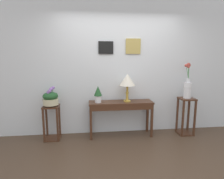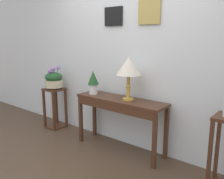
{
  "view_description": "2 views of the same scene",
  "coord_description": "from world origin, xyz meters",
  "px_view_note": "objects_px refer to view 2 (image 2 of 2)",
  "views": [
    {
      "loc": [
        -0.59,
        -2.52,
        1.64
      ],
      "look_at": [
        -0.15,
        1.23,
        0.97
      ],
      "focal_mm": 30.63,
      "sensor_mm": 36.0,
      "label": 1
    },
    {
      "loc": [
        1.88,
        -1.29,
        1.52
      ],
      "look_at": [
        -0.11,
        1.18,
        0.83
      ],
      "focal_mm": 38.71,
      "sensor_mm": 36.0,
      "label": 2
    }
  ],
  "objects_px": {
    "pedestal_stand_left": "(55,108)",
    "planter_bowl_wide_left": "(54,80)",
    "table_lamp": "(129,67)",
    "console_table": "(119,107)",
    "potted_plant_on_console": "(93,81)"
  },
  "relations": [
    {
      "from": "console_table",
      "to": "pedestal_stand_left",
      "type": "distance_m",
      "value": 1.4
    },
    {
      "from": "pedestal_stand_left",
      "to": "planter_bowl_wide_left",
      "type": "distance_m",
      "value": 0.49
    },
    {
      "from": "potted_plant_on_console",
      "to": "planter_bowl_wide_left",
      "type": "relative_size",
      "value": 0.9
    },
    {
      "from": "table_lamp",
      "to": "pedestal_stand_left",
      "type": "xyz_separation_m",
      "value": [
        -1.5,
        -0.01,
        -0.81
      ]
    },
    {
      "from": "table_lamp",
      "to": "planter_bowl_wide_left",
      "type": "xyz_separation_m",
      "value": [
        -1.5,
        -0.02,
        -0.32
      ]
    },
    {
      "from": "pedestal_stand_left",
      "to": "console_table",
      "type": "bearing_deg",
      "value": -0.34
    },
    {
      "from": "pedestal_stand_left",
      "to": "planter_bowl_wide_left",
      "type": "relative_size",
      "value": 1.85
    },
    {
      "from": "console_table",
      "to": "table_lamp",
      "type": "xyz_separation_m",
      "value": [
        0.13,
        0.02,
        0.53
      ]
    },
    {
      "from": "planter_bowl_wide_left",
      "to": "pedestal_stand_left",
      "type": "bearing_deg",
      "value": 129.78
    },
    {
      "from": "pedestal_stand_left",
      "to": "planter_bowl_wide_left",
      "type": "xyz_separation_m",
      "value": [
        0.0,
        -0.0,
        0.49
      ]
    },
    {
      "from": "table_lamp",
      "to": "potted_plant_on_console",
      "type": "distance_m",
      "value": 0.64
    },
    {
      "from": "potted_plant_on_console",
      "to": "table_lamp",
      "type": "bearing_deg",
      "value": 2.73
    },
    {
      "from": "pedestal_stand_left",
      "to": "planter_bowl_wide_left",
      "type": "height_order",
      "value": "planter_bowl_wide_left"
    },
    {
      "from": "table_lamp",
      "to": "planter_bowl_wide_left",
      "type": "bearing_deg",
      "value": -179.4
    },
    {
      "from": "console_table",
      "to": "table_lamp",
      "type": "relative_size",
      "value": 2.3
    }
  ]
}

